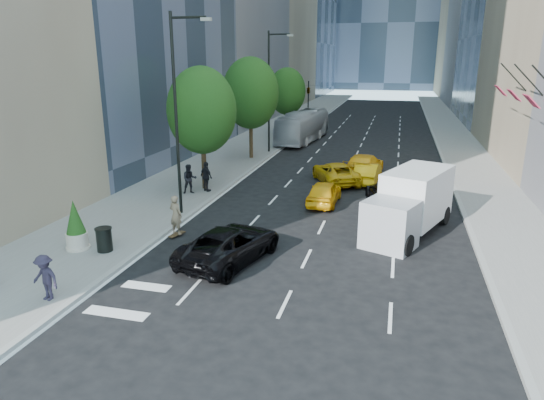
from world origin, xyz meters
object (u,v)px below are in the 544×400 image
(black_sedan_lincoln, at_px, (230,244))
(black_sedan_mercedes, at_px, (391,195))
(city_bus, at_px, (303,126))
(skateboarder, at_px, (176,218))
(planter_shrub, at_px, (76,226))
(box_truck, at_px, (410,203))
(trash_can, at_px, (104,240))

(black_sedan_lincoln, height_order, black_sedan_mercedes, black_sedan_mercedes)
(black_sedan_mercedes, bearing_deg, city_bus, -79.37)
(skateboarder, xyz_separation_m, planter_shrub, (-3.30, -2.78, 0.25))
(black_sedan_mercedes, distance_m, box_truck, 3.92)
(city_bus, bearing_deg, box_truck, -62.44)
(skateboarder, relative_size, planter_shrub, 0.86)
(black_sedan_mercedes, height_order, box_truck, box_truck)
(skateboarder, height_order, planter_shrub, planter_shrub)
(skateboarder, relative_size, black_sedan_mercedes, 0.35)
(black_sedan_mercedes, height_order, trash_can, black_sedan_mercedes)
(black_sedan_mercedes, bearing_deg, black_sedan_lincoln, 42.62)
(trash_can, bearing_deg, black_sedan_mercedes, 39.90)
(black_sedan_lincoln, distance_m, city_bus, 29.89)
(box_truck, xyz_separation_m, planter_shrub, (-13.76, -6.01, -0.32))
(city_bus, height_order, box_truck, city_bus)
(skateboarder, height_order, trash_can, skateboarder)
(city_bus, xyz_separation_m, planter_shrub, (-3.86, -30.50, -0.30))
(box_truck, bearing_deg, planter_shrub, -134.64)
(box_truck, bearing_deg, skateboarder, -141.08)
(black_sedan_lincoln, xyz_separation_m, box_truck, (7.10, 5.26, 0.77))
(black_sedan_lincoln, relative_size, black_sedan_mercedes, 0.97)
(skateboarder, bearing_deg, box_truck, -146.08)
(black_sedan_mercedes, relative_size, city_bus, 0.51)
(skateboarder, distance_m, trash_can, 3.40)
(city_bus, relative_size, planter_shrub, 4.93)
(city_bus, relative_size, trash_can, 10.86)
(planter_shrub, bearing_deg, trash_can, 2.99)
(city_bus, relative_size, box_truck, 1.63)
(box_truck, bearing_deg, black_sedan_lincoln, -121.72)
(trash_can, height_order, planter_shrub, planter_shrub)
(city_bus, bearing_deg, black_sedan_lincoln, -79.08)
(skateboarder, xyz_separation_m, city_bus, (0.56, 27.72, 0.55))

